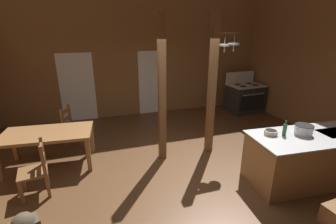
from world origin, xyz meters
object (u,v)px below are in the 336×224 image
Objects in this scene: stove_range at (245,98)px; bottle_tall_on_counter at (285,129)px; kitchen_island at (307,158)px; stockpot_on_counter at (304,130)px; ladderback_chair_by_post at (73,127)px; mixing_bowl_on_counter at (271,132)px; ladderback_chair_near_window at (36,170)px; dining_table at (47,136)px.

stove_range is 4.78× the size of bottle_tall_on_counter.
stockpot_on_counter is (-0.12, 0.09, 0.54)m from kitchen_island.
kitchen_island is at bearing -109.46° from stove_range.
ladderback_chair_by_post is (-5.46, -0.83, -0.03)m from stove_range.
bottle_tall_on_counter reaches higher than mixing_bowl_on_counter.
stove_range is at bearing 8.67° from ladderback_chair_by_post.
ladderback_chair_by_post is 4.62m from bottle_tall_on_counter.
ladderback_chair_near_window is at bearing -156.01° from stove_range.
ladderback_chair_by_post is at bearing 144.86° from stockpot_on_counter.
mixing_bowl_on_counter reaches higher than dining_table.
bottle_tall_on_counter is at bearing -12.92° from ladderback_chair_near_window.
bottle_tall_on_counter reaches higher than stockpot_on_counter.
stockpot_on_counter reaches higher than ladderback_chair_near_window.
mixing_bowl_on_counter is at bearing -37.59° from ladderback_chair_by_post.
dining_table is 1.87× the size of ladderback_chair_by_post.
mixing_bowl_on_counter is at bearing -24.60° from dining_table.
stove_range is at bearing 68.41° from stockpot_on_counter.
mixing_bowl_on_counter is (3.86, -1.77, 0.30)m from dining_table.
stove_range is at bearing 63.29° from bottle_tall_on_counter.
bottle_tall_on_counter is (4.13, -0.95, 0.57)m from ladderback_chair_near_window.
ladderback_chair_near_window is at bearing 166.58° from kitchen_island.
stockpot_on_counter is at bearing -35.14° from ladderback_chair_by_post.
stove_range is 3.97m from stockpot_on_counter.
bottle_tall_on_counter is at bearing 162.43° from kitchen_island.
stockpot_on_counter is (-1.45, -3.66, 0.52)m from stove_range.
bottle_tall_on_counter is (3.66, -2.76, 0.57)m from ladderback_chair_by_post.
kitchen_island is 5.06m from ladderback_chair_by_post.
dining_table is at bearing -114.31° from ladderback_chair_by_post.
dining_table is 7.79× the size of mixing_bowl_on_counter.
stockpot_on_counter is at bearing -23.62° from dining_table.
dining_table is (-4.54, 2.02, 0.20)m from kitchen_island.
stockpot_on_counter is 0.58m from mixing_bowl_on_counter.
stove_range is 6.12m from dining_table.
stockpot_on_counter is 1.65× the size of mixing_bowl_on_counter.
mixing_bowl_on_counter is at bearing 153.91° from bottle_tall_on_counter.
kitchen_island is at bearing -35.13° from ladderback_chair_by_post.
stove_range is 1.39× the size of ladderback_chair_by_post.
ladderback_chair_near_window is 2.53× the size of stockpot_on_counter.
ladderback_chair_near_window is at bearing -104.75° from ladderback_chair_by_post.
stove_range is at bearing 16.40° from dining_table.
mixing_bowl_on_counter is 0.23m from bottle_tall_on_counter.
stove_range is at bearing 60.14° from mixing_bowl_on_counter.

